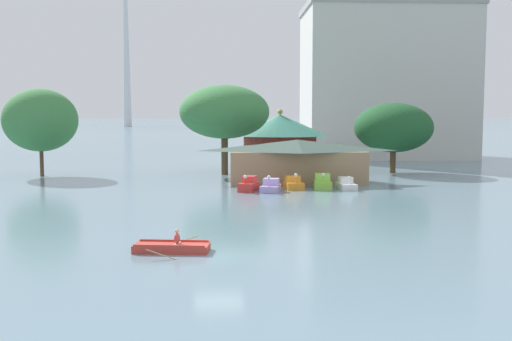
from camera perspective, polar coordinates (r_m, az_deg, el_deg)
ground_plane at (r=31.07m, az=-3.55°, el=-7.98°), size 2000.00×2000.00×0.00m
rowboat_with_rower at (r=31.99m, az=-7.96°, el=-7.21°), size 4.05×3.73×1.40m
pedal_boat_red at (r=56.26m, az=-0.71°, el=-1.38°), size 2.13×2.89×1.62m
pedal_boat_lavender at (r=55.85m, az=1.41°, el=-1.52°), size 2.21×3.03×1.64m
pedal_boat_orange at (r=58.08m, az=3.53°, el=-1.24°), size 1.92×2.81×1.61m
pedal_boat_lime at (r=58.29m, az=6.31°, el=-1.16°), size 1.89×2.55×1.61m
pedal_boat_white at (r=58.31m, az=8.51°, el=-1.31°), size 1.69×2.91×1.36m
boathouse at (r=62.84m, az=3.92°, el=0.96°), size 14.99×6.41×4.52m
green_roof_pavilion at (r=79.90m, az=2.28°, el=3.12°), size 12.72×12.72×7.82m
shoreline_tree_tall_left at (r=73.65m, az=-19.72°, el=4.50°), size 8.45×8.45×10.08m
shoreline_tree_mid at (r=71.62m, az=-3.00°, el=5.54°), size 10.65×10.65×10.59m
shoreline_tree_right at (r=75.27m, az=12.87°, el=3.97°), size 9.52×9.52×8.54m
background_building_block at (r=102.02m, az=12.15°, el=8.18°), size 26.92×15.87×24.76m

